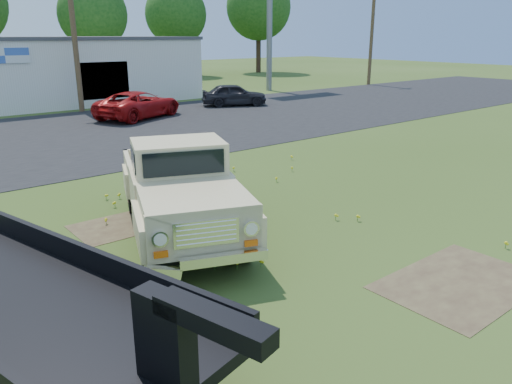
% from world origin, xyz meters
% --- Properties ---
extents(ground, '(140.00, 140.00, 0.00)m').
position_xyz_m(ground, '(0.00, 0.00, 0.00)').
color(ground, '#334B18').
rests_on(ground, ground).
extents(asphalt_lot, '(90.00, 14.00, 0.02)m').
position_xyz_m(asphalt_lot, '(0.00, 15.00, 0.00)').
color(asphalt_lot, black).
rests_on(asphalt_lot, ground).
extents(dirt_patch_a, '(3.00, 2.00, 0.01)m').
position_xyz_m(dirt_patch_a, '(1.50, -3.00, 0.00)').
color(dirt_patch_a, '#463425').
rests_on(dirt_patch_a, ground).
extents(dirt_patch_b, '(2.20, 1.60, 0.01)m').
position_xyz_m(dirt_patch_b, '(-2.00, 3.50, 0.00)').
color(dirt_patch_b, '#463425').
rests_on(dirt_patch_b, ground).
extents(commercial_building, '(14.20, 8.20, 4.15)m').
position_xyz_m(commercial_building, '(6.00, 26.99, 2.10)').
color(commercial_building, silver).
rests_on(commercial_building, ground).
extents(utility_pole_mid, '(1.60, 0.30, 9.00)m').
position_xyz_m(utility_pole_mid, '(4.00, 22.00, 4.60)').
color(utility_pole_mid, '#44361F').
rests_on(utility_pole_mid, ground).
extents(utility_pole_east, '(1.60, 0.30, 9.00)m').
position_xyz_m(utility_pole_east, '(30.00, 22.00, 4.60)').
color(utility_pole_east, '#44361F').
rests_on(utility_pole_east, ground).
extents(treeline_e, '(6.08, 6.08, 9.04)m').
position_xyz_m(treeline_e, '(12.00, 39.00, 5.98)').
color(treeline_e, '#352318').
rests_on(treeline_e, ground).
extents(treeline_f, '(6.40, 6.40, 9.52)m').
position_xyz_m(treeline_f, '(22.00, 41.50, 6.30)').
color(treeline_f, '#352318').
rests_on(treeline_f, ground).
extents(treeline_g, '(7.36, 7.36, 10.95)m').
position_xyz_m(treeline_g, '(32.00, 40.00, 7.25)').
color(treeline_g, '#352318').
rests_on(treeline_g, ground).
extents(vintage_pickup_truck, '(4.27, 6.29, 2.13)m').
position_xyz_m(vintage_pickup_truck, '(-1.16, 2.21, 1.06)').
color(vintage_pickup_truck, '#D2BD8D').
rests_on(vintage_pickup_truck, ground).
extents(flatbed_trailer, '(4.05, 7.40, 1.92)m').
position_xyz_m(flatbed_trailer, '(-5.16, -0.24, 0.96)').
color(flatbed_trailer, black).
rests_on(flatbed_trailer, ground).
extents(red_pickup, '(5.61, 4.20, 1.41)m').
position_xyz_m(red_pickup, '(5.51, 17.69, 0.71)').
color(red_pickup, '#9C0E0E').
rests_on(red_pickup, ground).
extents(dark_sedan, '(4.30, 3.25, 1.36)m').
position_xyz_m(dark_sedan, '(12.35, 18.39, 0.68)').
color(dark_sedan, black).
rests_on(dark_sedan, ground).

